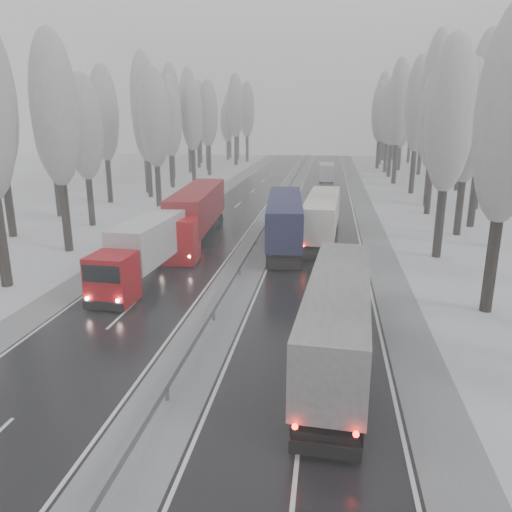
% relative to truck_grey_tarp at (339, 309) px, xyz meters
% --- Properties ---
extents(ground, '(260.00, 260.00, 0.00)m').
position_rel_truck_grey_tarp_xyz_m(ground, '(-6.58, -8.75, -2.37)').
color(ground, silver).
rests_on(ground, ground).
extents(carriageway_right, '(7.50, 200.00, 0.03)m').
position_rel_truck_grey_tarp_xyz_m(carriageway_right, '(-1.33, 21.25, -2.36)').
color(carriageway_right, black).
rests_on(carriageway_right, ground).
extents(carriageway_left, '(7.50, 200.00, 0.03)m').
position_rel_truck_grey_tarp_xyz_m(carriageway_left, '(-11.83, 21.25, -2.36)').
color(carriageway_left, black).
rests_on(carriageway_left, ground).
extents(median_slush, '(3.00, 200.00, 0.04)m').
position_rel_truck_grey_tarp_xyz_m(median_slush, '(-6.58, 21.25, -2.35)').
color(median_slush, gray).
rests_on(median_slush, ground).
extents(shoulder_right, '(2.40, 200.00, 0.04)m').
position_rel_truck_grey_tarp_xyz_m(shoulder_right, '(3.62, 21.25, -2.35)').
color(shoulder_right, gray).
rests_on(shoulder_right, ground).
extents(shoulder_left, '(2.40, 200.00, 0.04)m').
position_rel_truck_grey_tarp_xyz_m(shoulder_left, '(-16.78, 21.25, -2.35)').
color(shoulder_left, gray).
rests_on(shoulder_left, ground).
extents(median_guardrail, '(0.12, 200.00, 0.76)m').
position_rel_truck_grey_tarp_xyz_m(median_guardrail, '(-6.58, 21.23, -1.78)').
color(median_guardrail, slate).
rests_on(median_guardrail, ground).
extents(tree_16, '(3.60, 3.60, 16.53)m').
position_rel_truck_grey_tarp_xyz_m(tree_16, '(8.45, 6.91, 8.29)').
color(tree_16, black).
rests_on(tree_16, ground).
extents(tree_18, '(3.60, 3.60, 16.58)m').
position_rel_truck_grey_tarp_xyz_m(tree_18, '(7.92, 18.28, 8.33)').
color(tree_18, black).
rests_on(tree_18, ground).
extents(tree_19, '(3.60, 3.60, 14.57)m').
position_rel_truck_grey_tarp_xyz_m(tree_19, '(13.44, 22.28, 7.04)').
color(tree_19, black).
rests_on(tree_19, ground).
extents(tree_20, '(3.60, 3.60, 15.71)m').
position_rel_truck_grey_tarp_xyz_m(tree_20, '(11.31, 26.41, 7.77)').
color(tree_20, black).
rests_on(tree_20, ground).
extents(tree_21, '(3.60, 3.60, 18.62)m').
position_rel_truck_grey_tarp_xyz_m(tree_21, '(13.54, 30.41, 9.63)').
color(tree_21, black).
rests_on(tree_21, ground).
extents(tree_22, '(3.60, 3.60, 15.86)m').
position_rel_truck_grey_tarp_xyz_m(tree_22, '(10.44, 36.85, 7.87)').
color(tree_22, black).
rests_on(tree_22, ground).
extents(tree_23, '(3.60, 3.60, 13.55)m').
position_rel_truck_grey_tarp_xyz_m(tree_23, '(16.72, 40.85, 6.39)').
color(tree_23, black).
rests_on(tree_23, ground).
extents(tree_24, '(3.60, 3.60, 20.49)m').
position_rel_truck_grey_tarp_xyz_m(tree_24, '(11.31, 42.27, 10.81)').
color(tree_24, black).
rests_on(tree_24, ground).
extents(tree_25, '(3.60, 3.60, 19.44)m').
position_rel_truck_grey_tarp_xyz_m(tree_25, '(18.23, 46.27, 10.15)').
color(tree_25, black).
rests_on(tree_25, ground).
extents(tree_26, '(3.60, 3.60, 18.78)m').
position_rel_truck_grey_tarp_xyz_m(tree_26, '(10.98, 52.52, 9.73)').
color(tree_26, black).
rests_on(tree_26, ground).
extents(tree_27, '(3.60, 3.60, 17.62)m').
position_rel_truck_grey_tarp_xyz_m(tree_27, '(18.13, 56.52, 8.99)').
color(tree_27, black).
rests_on(tree_27, ground).
extents(tree_28, '(3.60, 3.60, 19.62)m').
position_rel_truck_grey_tarp_xyz_m(tree_28, '(9.75, 63.20, 10.26)').
color(tree_28, black).
rests_on(tree_28, ground).
extents(tree_29, '(3.60, 3.60, 18.11)m').
position_rel_truck_grey_tarp_xyz_m(tree_29, '(17.13, 67.20, 9.30)').
color(tree_29, black).
rests_on(tree_29, ground).
extents(tree_30, '(3.60, 3.60, 17.86)m').
position_rel_truck_grey_tarp_xyz_m(tree_30, '(9.98, 72.95, 9.14)').
color(tree_30, black).
rests_on(tree_30, ground).
extents(tree_31, '(3.60, 3.60, 18.58)m').
position_rel_truck_grey_tarp_xyz_m(tree_31, '(15.89, 76.95, 9.60)').
color(tree_31, black).
rests_on(tree_31, ground).
extents(tree_32, '(3.60, 3.60, 17.33)m').
position_rel_truck_grey_tarp_xyz_m(tree_32, '(10.05, 80.46, 8.81)').
color(tree_32, black).
rests_on(tree_32, ground).
extents(tree_33, '(3.60, 3.60, 14.33)m').
position_rel_truck_grey_tarp_xyz_m(tree_33, '(13.18, 84.46, 6.89)').
color(tree_33, black).
rests_on(tree_33, ground).
extents(tree_34, '(3.60, 3.60, 17.63)m').
position_rel_truck_grey_tarp_xyz_m(tree_34, '(9.15, 87.56, 9.00)').
color(tree_34, black).
rests_on(tree_34, ground).
extents(tree_35, '(3.60, 3.60, 18.25)m').
position_rel_truck_grey_tarp_xyz_m(tree_35, '(18.36, 91.56, 9.39)').
color(tree_35, black).
rests_on(tree_35, ground).
extents(tree_36, '(3.60, 3.60, 20.23)m').
position_rel_truck_grey_tarp_xyz_m(tree_36, '(10.45, 97.41, 10.65)').
color(tree_36, black).
rests_on(tree_36, ground).
extents(tree_37, '(3.60, 3.60, 16.37)m').
position_rel_truck_grey_tarp_xyz_m(tree_37, '(17.44, 101.41, 8.19)').
color(tree_37, black).
rests_on(tree_37, ground).
extents(tree_38, '(3.60, 3.60, 17.97)m').
position_rel_truck_grey_tarp_xyz_m(tree_38, '(12.15, 107.97, 9.22)').
color(tree_38, black).
rests_on(tree_38, ground).
extents(tree_39, '(3.60, 3.60, 16.19)m').
position_rel_truck_grey_tarp_xyz_m(tree_39, '(14.96, 111.97, 8.08)').
color(tree_39, black).
rests_on(tree_39, ground).
extents(tree_58, '(3.60, 3.60, 17.21)m').
position_rel_truck_grey_tarp_xyz_m(tree_58, '(-21.71, 15.81, 8.73)').
color(tree_58, black).
rests_on(tree_58, ground).
extents(tree_60, '(3.60, 3.60, 14.84)m').
position_rel_truck_grey_tarp_xyz_m(tree_60, '(-24.33, 25.45, 7.22)').
color(tree_60, black).
rests_on(tree_60, ground).
extents(tree_61, '(3.60, 3.60, 13.95)m').
position_rel_truck_grey_tarp_xyz_m(tree_61, '(-30.10, 29.45, 6.64)').
color(tree_61, black).
rests_on(tree_61, ground).
extents(tree_62, '(3.60, 3.60, 16.04)m').
position_rel_truck_grey_tarp_xyz_m(tree_62, '(-20.53, 34.97, 7.98)').
color(tree_62, black).
rests_on(tree_62, ground).
extents(tree_63, '(3.60, 3.60, 16.88)m').
position_rel_truck_grey_tarp_xyz_m(tree_63, '(-28.43, 38.97, 8.52)').
color(tree_63, black).
rests_on(tree_63, ground).
extents(tree_64, '(3.60, 3.60, 15.42)m').
position_rel_truck_grey_tarp_xyz_m(tree_64, '(-24.85, 43.96, 7.58)').
color(tree_64, black).
rests_on(tree_64, ground).
extents(tree_65, '(3.60, 3.60, 19.48)m').
position_rel_truck_grey_tarp_xyz_m(tree_65, '(-26.64, 47.96, 10.17)').
color(tree_65, black).
rests_on(tree_65, ground).
extents(tree_66, '(3.60, 3.60, 15.23)m').
position_rel_truck_grey_tarp_xyz_m(tree_66, '(-24.74, 53.59, 7.46)').
color(tree_66, black).
rests_on(tree_66, ground).
extents(tree_67, '(3.60, 3.60, 17.09)m').
position_rel_truck_grey_tarp_xyz_m(tree_67, '(-26.13, 57.59, 8.66)').
color(tree_67, black).
rests_on(tree_67, ground).
extents(tree_68, '(3.60, 3.60, 16.65)m').
position_rel_truck_grey_tarp_xyz_m(tree_68, '(-23.17, 60.36, 8.37)').
color(tree_68, black).
rests_on(tree_68, ground).
extents(tree_69, '(3.60, 3.60, 19.35)m').
position_rel_truck_grey_tarp_xyz_m(tree_69, '(-28.01, 64.36, 10.09)').
color(tree_69, black).
rests_on(tree_69, ground).
extents(tree_70, '(3.60, 3.60, 17.09)m').
position_rel_truck_grey_tarp_xyz_m(tree_70, '(-22.91, 70.44, 8.65)').
color(tree_70, black).
rests_on(tree_70, ground).
extents(tree_71, '(3.60, 3.60, 19.61)m').
position_rel_truck_grey_tarp_xyz_m(tree_71, '(-27.67, 74.44, 10.25)').
color(tree_71, black).
rests_on(tree_71, ground).
extents(tree_72, '(3.60, 3.60, 15.11)m').
position_rel_truck_grey_tarp_xyz_m(tree_72, '(-25.51, 79.78, 7.39)').
color(tree_72, black).
rests_on(tree_72, ground).
extents(tree_73, '(3.60, 3.60, 17.22)m').
position_rel_truck_grey_tarp_xyz_m(tree_73, '(-28.40, 83.78, 8.73)').
color(tree_73, black).
rests_on(tree_73, ground).
extents(tree_74, '(3.60, 3.60, 19.68)m').
position_rel_truck_grey_tarp_xyz_m(tree_74, '(-21.66, 90.58, 10.30)').
color(tree_74, black).
rests_on(tree_74, ground).
extents(tree_75, '(3.60, 3.60, 18.60)m').
position_rel_truck_grey_tarp_xyz_m(tree_75, '(-30.78, 94.58, 9.61)').
color(tree_75, black).
rests_on(tree_75, ground).
extents(tree_76, '(3.60, 3.60, 18.55)m').
position_rel_truck_grey_tarp_xyz_m(tree_76, '(-20.63, 99.97, 9.58)').
color(tree_76, black).
rests_on(tree_76, ground).
extents(tree_77, '(3.60, 3.60, 14.32)m').
position_rel_truck_grey_tarp_xyz_m(tree_77, '(-26.25, 103.97, 6.89)').
color(tree_77, black).
rests_on(tree_77, ground).
extents(tree_78, '(3.60, 3.60, 19.55)m').
position_rel_truck_grey_tarp_xyz_m(tree_78, '(-24.14, 106.56, 10.22)').
color(tree_78, black).
rests_on(tree_78, ground).
extents(tree_79, '(3.60, 3.60, 17.07)m').
position_rel_truck_grey_tarp_xyz_m(tree_79, '(-26.92, 110.56, 8.64)').
color(tree_79, black).
rests_on(tree_79, ground).
extents(truck_grey_tarp, '(3.48, 15.97, 4.07)m').
position_rel_truck_grey_tarp_xyz_m(truck_grey_tarp, '(0.00, 0.00, 0.00)').
color(truck_grey_tarp, '#47484C').
rests_on(truck_grey_tarp, ground).
extents(truck_blue_box, '(4.04, 16.87, 4.29)m').
position_rel_truck_grey_tarp_xyz_m(truck_blue_box, '(-4.28, 19.96, 0.13)').
color(truck_blue_box, '#1F1E4C').
rests_on(truck_blue_box, ground).
extents(truck_cream_box, '(3.20, 16.06, 4.10)m').
position_rel_truck_grey_tarp_xyz_m(truck_cream_box, '(-1.12, 22.62, 0.02)').
color(truck_cream_box, '#A9A696').
rests_on(truck_cream_box, ground).
extents(box_truck_distant, '(2.55, 7.83, 2.90)m').
position_rel_truck_grey_tarp_xyz_m(box_truck_distant, '(-1.25, 65.76, -0.89)').
color(box_truck_distant, silver).
rests_on(box_truck_distant, ground).
extents(truck_red_white, '(3.19, 15.70, 4.00)m').
position_rel_truck_grey_tarp_xyz_m(truck_red_white, '(-12.60, 11.41, -0.04)').
color(truck_red_white, '#A7090F').
rests_on(truck_red_white, ground).
extents(truck_red_red, '(4.07, 17.87, 4.55)m').
position_rel_truck_grey_tarp_xyz_m(truck_red_red, '(-12.09, 20.29, 0.28)').
color(truck_red_red, red).
rests_on(truck_red_red, ground).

